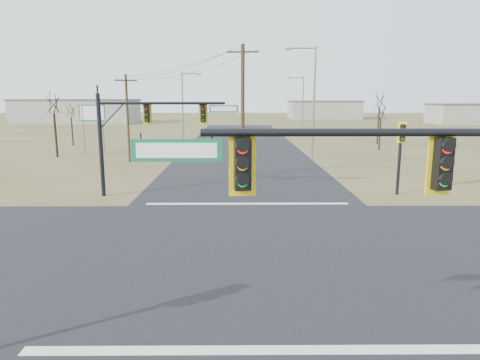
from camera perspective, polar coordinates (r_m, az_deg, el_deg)
name	(u,v)px	position (r m, az deg, el deg)	size (l,w,h in m)	color
ground	(251,248)	(18.31, 1.54, -9.01)	(320.00, 320.00, 0.00)	olive
road_ew	(251,247)	(18.30, 1.54, -8.98)	(160.00, 14.00, 0.02)	black
road_ns	(251,247)	(18.30, 1.54, -8.98)	(14.00, 160.00, 0.02)	black
stop_bar_near	(261,350)	(11.54, 2.88, -21.71)	(12.00, 0.40, 0.01)	silver
stop_bar_far	(247,204)	(25.47, 0.97, -3.17)	(12.00, 0.40, 0.01)	silver
mast_arm_near	(438,185)	(9.51, 24.93, -0.62)	(10.32, 0.49, 6.18)	black
mast_arm_far	(150,122)	(27.60, -11.97, 7.53)	(8.83, 0.48, 6.49)	black
pedestal_signal_ne	(401,142)	(29.21, 20.70, 4.70)	(0.67, 0.59, 4.76)	black
utility_pole_near	(243,110)	(33.73, 0.36, 9.35)	(2.50, 0.42, 10.25)	#41301B
utility_pole_far	(128,117)	(43.24, -14.76, 8.18)	(1.97, 0.83, 8.43)	#41301B
highway_sign	(93,119)	(50.67, -19.06, 7.73)	(2.91, 0.15, 5.46)	slate
streetlight_a	(312,96)	(44.97, 9.53, 10.93)	(3.15, 0.43, 11.27)	slate
streetlight_b	(301,103)	(69.14, 8.20, 10.10)	(2.64, 0.26, 9.50)	slate
streetlight_c	(184,105)	(55.84, -7.45, 9.87)	(2.61, 0.24, 9.38)	slate
bare_tree_a	(53,103)	(49.18, -23.66, 9.44)	(3.77, 3.77, 7.22)	black
bare_tree_b	(71,110)	(60.30, -21.65, 8.67)	(2.61, 2.61, 5.79)	black
bare_tree_c	(381,111)	(54.06, 18.32, 8.69)	(2.50, 2.50, 5.88)	black
bare_tree_d	(380,100)	(61.22, 18.14, 10.12)	(3.10, 3.10, 7.34)	black
warehouse_left	(78,112)	(114.26, -20.82, 8.51)	(28.00, 14.00, 5.50)	#9A9689
warehouse_mid	(324,110)	(129.80, 11.11, 9.12)	(20.00, 12.00, 5.00)	#9A9689
warehouse_right	(471,114)	(116.41, 28.40, 7.70)	(18.00, 10.00, 4.50)	#9A9689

